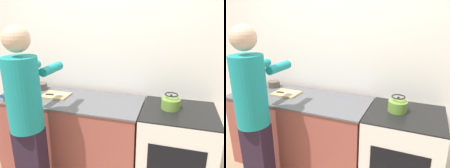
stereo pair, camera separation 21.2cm
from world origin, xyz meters
The scene contains 10 objects.
wall_back centered at (0.00, 0.73, 1.30)m, with size 8.00×0.05×2.60m.
counter centered at (-0.37, 0.32, 0.44)m, with size 1.65×0.66×0.89m.
oven centered at (0.82, 0.33, 0.44)m, with size 0.73×0.67×0.88m.
person centered at (-0.51, -0.25, 0.95)m, with size 0.34×0.58×1.72m.
cutting_board centered at (-0.56, 0.35, 0.89)m, with size 0.31×0.23×0.02m.
knife centered at (-0.56, 0.33, 0.91)m, with size 0.26×0.07×0.01m.
kettle centered at (0.74, 0.36, 0.95)m, with size 0.19×0.19×0.16m.
bowl_prep centered at (-0.86, 0.51, 0.93)m, with size 0.15×0.15×0.08m.
canister_jar centered at (-1.06, 0.38, 0.97)m, with size 0.15×0.15×0.16m.
book_stack centered at (-0.95, 0.17, 0.93)m, with size 0.24×0.27×0.08m.
Camera 2 is at (0.94, -1.69, 1.80)m, focal length 35.00 mm.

